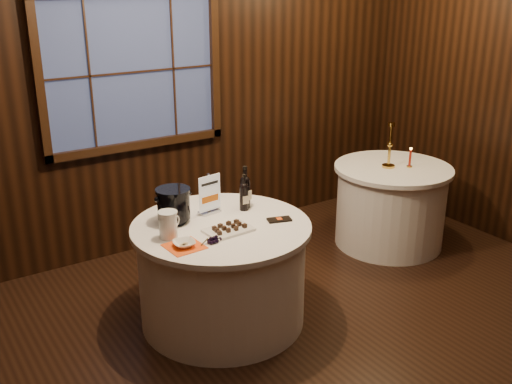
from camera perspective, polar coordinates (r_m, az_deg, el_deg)
back_wall at (r=5.31m, az=-11.66°, el=10.03°), size 6.00×0.10×3.00m
main_table at (r=4.40m, az=-3.24°, el=-7.67°), size 1.28×1.28×0.77m
side_table at (r=5.76m, az=12.67°, el=-1.23°), size 1.08×1.08×0.77m
sign_stand at (r=4.40m, az=-4.47°, el=-0.76°), size 0.19×0.11×0.30m
port_bottle_left at (r=4.44m, az=-1.16°, el=-0.26°), size 0.07×0.07×0.28m
port_bottle_right at (r=4.48m, az=-1.04°, el=0.21°), size 0.08×0.09×0.33m
ice_bucket at (r=4.26m, az=-7.86°, el=-1.20°), size 0.25×0.25×0.25m
chocolate_plate at (r=4.12m, az=-2.64°, el=-3.52°), size 0.33×0.23×0.05m
chocolate_box at (r=4.30m, az=2.23°, el=-2.65°), size 0.19×0.13×0.01m
grape_bunch at (r=3.96m, az=-4.01°, el=-4.56°), size 0.16×0.06×0.04m
glass_pitcher at (r=4.03m, az=-8.35°, el=-3.07°), size 0.17×0.13×0.19m
orange_napkin at (r=3.92m, az=-6.85°, el=-5.17°), size 0.24×0.24×0.00m
cracker_bowl at (r=3.92m, az=-6.86°, el=-4.91°), size 0.17×0.17×0.04m
brass_candlestick at (r=5.56m, az=12.59°, el=3.80°), size 0.12×0.12×0.42m
red_candle at (r=5.63m, az=14.46°, el=3.03°), size 0.05×0.05×0.19m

